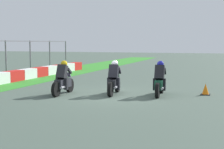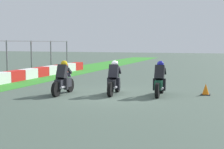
# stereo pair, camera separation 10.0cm
# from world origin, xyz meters

# --- Properties ---
(ground_plane) EXTENTS (120.00, 120.00, 0.00)m
(ground_plane) POSITION_xyz_m (0.00, 0.00, 0.00)
(ground_plane) COLOR #45554A
(rider_lane_a) EXTENTS (2.04, 0.55, 1.51)m
(rider_lane_a) POSITION_xyz_m (0.58, -2.04, 0.62)
(rider_lane_a) COLOR black
(rider_lane_a) RESTS_ON ground_plane
(rider_lane_b) EXTENTS (2.04, 0.57, 1.51)m
(rider_lane_b) POSITION_xyz_m (0.22, -0.06, 0.62)
(rider_lane_b) COLOR black
(rider_lane_b) RESTS_ON ground_plane
(rider_lane_c) EXTENTS (2.04, 0.55, 1.51)m
(rider_lane_c) POSITION_xyz_m (-0.54, 2.08, 0.62)
(rider_lane_c) COLOR black
(rider_lane_c) RESTS_ON ground_plane
(traffic_cone) EXTENTS (0.40, 0.40, 0.50)m
(traffic_cone) POSITION_xyz_m (1.40, -3.92, 0.23)
(traffic_cone) COLOR black
(traffic_cone) RESTS_ON ground_plane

